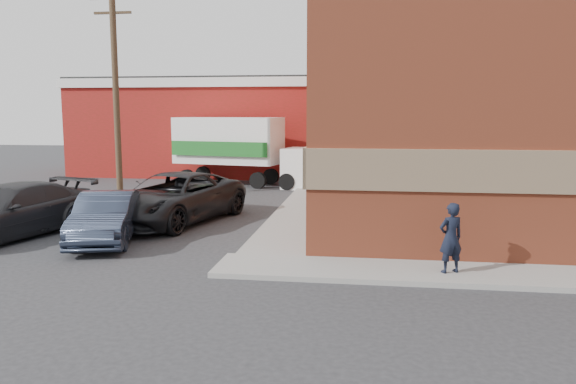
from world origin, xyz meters
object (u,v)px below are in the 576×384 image
at_px(warehouse, 220,126).
at_px(box_truck, 241,146).
at_px(sedan, 107,217).
at_px(suv_a, 173,198).
at_px(brick_building, 517,85).
at_px(suv_b, 10,211).
at_px(utility_pole, 116,86).
at_px(man, 451,238).

height_order(warehouse, box_truck, warehouse).
distance_m(sedan, suv_a, 3.10).
relative_size(brick_building, suv_b, 3.39).
relative_size(brick_building, utility_pole, 2.03).
bearing_deg(utility_pole, man, -39.01).
height_order(warehouse, suv_a, warehouse).
bearing_deg(suv_b, sedan, 14.02).
distance_m(sedan, suv_b, 3.07).
bearing_deg(box_truck, suv_b, -96.85).
bearing_deg(suv_a, warehouse, 114.33).
bearing_deg(man, brick_building, -135.56).
distance_m(warehouse, box_truck, 6.60).
bearing_deg(sedan, utility_pole, 97.00).
height_order(man, suv_b, man).
bearing_deg(suv_b, warehouse, 102.05).
xyz_separation_m(warehouse, box_truck, (2.65, -5.98, -0.85)).
distance_m(utility_pole, sedan, 9.28).
relative_size(man, sedan, 0.37).
relative_size(sedan, box_truck, 0.59).
height_order(warehouse, sedan, warehouse).
relative_size(man, suv_b, 0.29).
bearing_deg(utility_pole, warehouse, 82.23).
bearing_deg(brick_building, warehouse, 142.80).
distance_m(utility_pole, suv_b, 8.58).
relative_size(suv_a, suv_b, 1.10).
height_order(brick_building, utility_pole, brick_building).
bearing_deg(box_truck, man, -50.44).
xyz_separation_m(warehouse, suv_a, (2.57, -15.77, -1.99)).
height_order(suv_a, box_truck, box_truck).
bearing_deg(brick_building, sedan, -148.95).
distance_m(man, box_truck, 17.13).
distance_m(sedan, box_truck, 12.85).
bearing_deg(box_truck, suv_a, -79.50).
bearing_deg(brick_building, utility_pole, 179.98).
xyz_separation_m(brick_building, sedan, (-12.84, -7.73, -3.98)).
relative_size(warehouse, suv_a, 2.74).
relative_size(suv_b, box_truck, 0.75).
bearing_deg(sedan, box_truck, 70.32).
height_order(sedan, suv_a, suv_a).
bearing_deg(utility_pole, sedan, -67.78).
xyz_separation_m(suv_a, suv_b, (-3.98, -2.84, -0.04)).
distance_m(suv_a, box_truck, 9.86).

